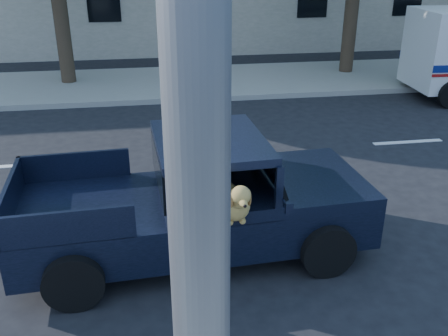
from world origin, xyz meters
name	(u,v)px	position (x,y,z in m)	size (l,w,h in m)	color
ground	(269,238)	(0.00, 0.00, 0.00)	(120.00, 120.00, 0.00)	black
far_sidewalk	(199,82)	(0.00, 9.20, 0.07)	(60.00, 4.00, 0.15)	gray
lane_stripes	(321,147)	(2.00, 3.40, 0.01)	(21.60, 0.14, 0.01)	silver
pickup_truck	(189,216)	(-1.19, -0.14, 0.57)	(4.82, 2.50, 1.69)	black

